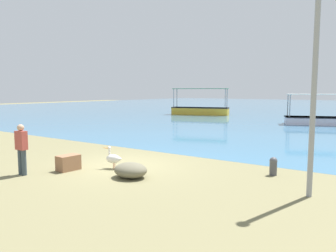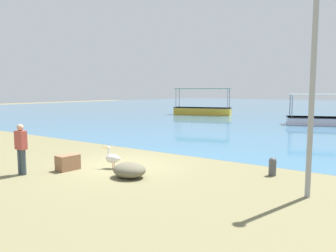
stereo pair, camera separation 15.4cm
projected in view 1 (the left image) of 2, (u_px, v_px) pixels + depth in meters
ground at (121, 166)px, 12.17m from camera, size 120.00×120.00×0.00m
harbor_water at (329, 108)px, 51.53m from camera, size 110.00×90.00×0.00m
fishing_boat_center at (318, 118)px, 26.79m from camera, size 5.45×3.51×2.49m
fishing_boat_outer at (200, 110)px, 37.45m from camera, size 6.66×3.17×3.00m
pelican at (113, 158)px, 11.70m from camera, size 0.80×0.40×0.80m
lamp_post at (315, 65)px, 8.29m from camera, size 0.28×0.28×6.13m
mooring_bollard at (273, 166)px, 10.79m from camera, size 0.25×0.25×0.61m
fisherman_standing at (22, 148)px, 10.77m from camera, size 0.41×0.24×1.69m
net_pile at (131, 170)px, 10.51m from camera, size 1.13×0.96×0.49m
cargo_crate at (68, 163)px, 11.48m from camera, size 0.53×0.80×0.53m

